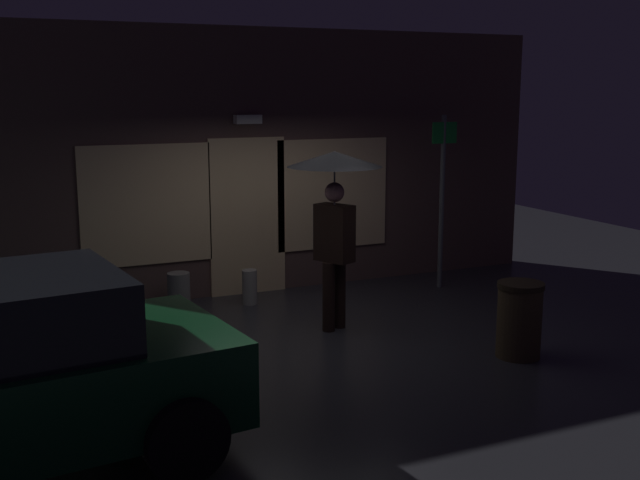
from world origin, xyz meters
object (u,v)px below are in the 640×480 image
object	(u,v)px
sidewalk_bollard	(250,287)
sidewalk_bollard_2	(179,292)
person_with_umbrella	(335,192)
street_sign_post	(442,191)
trash_bin	(519,320)

from	to	relation	value
sidewalk_bollard	sidewalk_bollard_2	world-z (taller)	sidewalk_bollard_2
person_with_umbrella	sidewalk_bollard	world-z (taller)	person_with_umbrella
sidewalk_bollard_2	sidewalk_bollard	bearing A→B (deg)	-4.34
sidewalk_bollard	sidewalk_bollard_2	distance (m)	0.95
person_with_umbrella	street_sign_post	size ratio (longest dim) A/B	0.86
trash_bin	street_sign_post	bearing A→B (deg)	72.98
street_sign_post	sidewalk_bollard	bearing A→B (deg)	174.71
trash_bin	person_with_umbrella	bearing A→B (deg)	128.93
sidewalk_bollard_2	trash_bin	bearing A→B (deg)	-48.46
person_with_umbrella	sidewalk_bollard_2	size ratio (longest dim) A/B	4.21
street_sign_post	trash_bin	distance (m)	3.23
trash_bin	sidewalk_bollard_2	bearing A→B (deg)	131.54
person_with_umbrella	sidewalk_bollard	xyz separation A→B (m)	(-0.56, 1.48, -1.44)
person_with_umbrella	street_sign_post	bearing A→B (deg)	93.55
street_sign_post	person_with_umbrella	bearing A→B (deg)	-152.07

